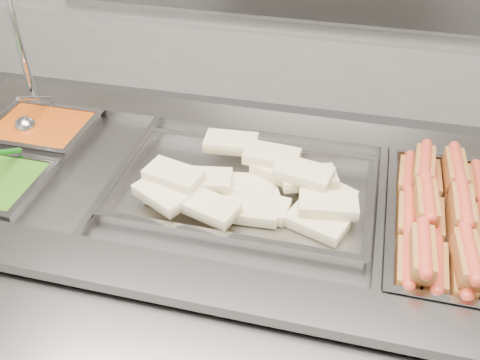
% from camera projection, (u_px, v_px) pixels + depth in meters
% --- Properties ---
extents(steam_counter, '(1.94, 0.88, 0.92)m').
position_uv_depth(steam_counter, '(225.00, 291.00, 1.80)').
color(steam_counter, slate).
rests_on(steam_counter, ground).
extents(tray_rail, '(1.85, 0.41, 0.05)m').
position_uv_depth(tray_rail, '(158.00, 349.00, 1.14)').
color(tray_rail, slate).
rests_on(tray_rail, steam_counter).
extents(sneeze_guard, '(1.69, 0.33, 0.45)m').
position_uv_depth(sneeze_guard, '(242.00, 27.00, 1.45)').
color(sneeze_guard, silver).
rests_on(sneeze_guard, steam_counter).
extents(pan_hotdogs, '(0.36, 0.57, 0.10)m').
position_uv_depth(pan_hotdogs, '(455.00, 232.00, 1.42)').
color(pan_hotdogs, gray).
rests_on(pan_hotdogs, steam_counter).
extents(pan_wraps, '(0.70, 0.42, 0.07)m').
position_uv_depth(pan_wraps, '(243.00, 194.00, 1.52)').
color(pan_wraps, gray).
rests_on(pan_wraps, steam_counter).
extents(pan_beans, '(0.31, 0.25, 0.10)m').
position_uv_depth(pan_beans, '(43.00, 137.00, 1.78)').
color(pan_beans, gray).
rests_on(pan_beans, steam_counter).
extents(hotdogs_in_buns, '(0.31, 0.53, 0.12)m').
position_uv_depth(hotdogs_in_buns, '(451.00, 221.00, 1.38)').
color(hotdogs_in_buns, brown).
rests_on(hotdogs_in_buns, pan_hotdogs).
extents(tortilla_wraps, '(0.61, 0.38, 0.10)m').
position_uv_depth(tortilla_wraps, '(249.00, 187.00, 1.47)').
color(tortilla_wraps, beige).
rests_on(tortilla_wraps, pan_wraps).
extents(ladle, '(0.07, 0.20, 0.15)m').
position_uv_depth(ladle, '(26.00, 125.00, 1.74)').
color(ladle, '#B4B4B9').
rests_on(ladle, pan_beans).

